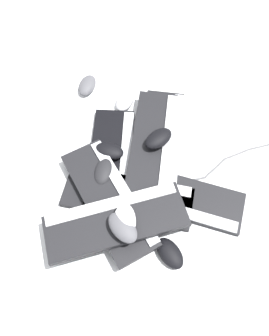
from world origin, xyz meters
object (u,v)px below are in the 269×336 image
object	(u,v)px
keyboard_4	(109,198)
mouse_2	(170,253)
keyboard_3	(178,197)
mouse_3	(125,220)
mouse_1	(108,151)
keyboard_6	(116,221)
keyboard_0	(161,139)
mouse_4	(158,138)
keyboard_2	(128,197)
mouse_6	(125,101)
keyboard_1	(111,160)
keyboard_5	(154,141)
mouse_0	(104,172)
mouse_7	(123,228)
mouse_5	(87,85)

from	to	relation	value
keyboard_4	mouse_2	size ratio (longest dim) A/B	3.82
keyboard_3	mouse_3	bearing A→B (deg)	138.67
mouse_3	mouse_1	bearing A→B (deg)	-170.66
keyboard_4	keyboard_6	bearing A→B (deg)	-147.82
keyboard_0	mouse_4	size ratio (longest dim) A/B	4.14
keyboard_0	keyboard_2	distance (m)	0.27
mouse_6	keyboard_1	bearing A→B (deg)	-168.72
keyboard_3	keyboard_5	bearing A→B (deg)	35.91
mouse_6	mouse_3	bearing A→B (deg)	-157.96
mouse_0	keyboard_4	bearing A→B (deg)	23.26
mouse_0	mouse_3	world-z (taller)	mouse_3
keyboard_3	mouse_3	world-z (taller)	mouse_3
mouse_0	keyboard_3	bearing A→B (deg)	83.69
mouse_0	mouse_6	xyz separation A→B (m)	(0.34, 0.02, -0.03)
keyboard_0	mouse_0	size ratio (longest dim) A/B	4.14
mouse_0	mouse_7	bearing A→B (deg)	29.06
keyboard_3	mouse_6	size ratio (longest dim) A/B	4.05
mouse_4	mouse_6	bearing A→B (deg)	-101.24
keyboard_0	mouse_5	bearing A→B (deg)	64.03
keyboard_1	keyboard_6	size ratio (longest dim) A/B	1.02
keyboard_5	mouse_7	size ratio (longest dim) A/B	4.14
mouse_3	mouse_0	bearing A→B (deg)	-162.33
keyboard_4	keyboard_5	size ratio (longest dim) A/B	0.92
keyboard_0	mouse_1	distance (m)	0.21
keyboard_4	mouse_6	size ratio (longest dim) A/B	3.82
keyboard_5	mouse_5	bearing A→B (deg)	57.59
keyboard_2	mouse_6	xyz separation A→B (m)	(0.40, 0.12, 0.01)
keyboard_2	mouse_0	distance (m)	0.12
keyboard_1	mouse_0	size ratio (longest dim) A/B	4.20
keyboard_1	mouse_5	world-z (taller)	mouse_5
keyboard_6	mouse_3	world-z (taller)	mouse_3
keyboard_6	mouse_6	distance (m)	0.52
keyboard_3	mouse_7	distance (m)	0.25
keyboard_3	mouse_2	size ratio (longest dim) A/B	4.05
mouse_1	mouse_2	world-z (taller)	mouse_1
keyboard_0	mouse_4	world-z (taller)	mouse_4
keyboard_1	mouse_7	bearing A→B (deg)	-154.86
keyboard_0	mouse_7	bearing A→B (deg)	175.58
mouse_0	mouse_3	bearing A→B (deg)	32.51
mouse_6	mouse_7	world-z (taller)	mouse_7
keyboard_0	keyboard_5	size ratio (longest dim) A/B	1.00
keyboard_0	keyboard_3	world-z (taller)	same
mouse_1	keyboard_1	bearing A→B (deg)	129.60
mouse_5	mouse_6	distance (m)	0.18
keyboard_1	keyboard_6	world-z (taller)	keyboard_6
keyboard_2	keyboard_4	xyz separation A→B (m)	(-0.03, 0.05, 0.03)
mouse_5	keyboard_3	bearing A→B (deg)	-130.37
keyboard_5	keyboard_4	bearing A→B (deg)	160.95
mouse_0	keyboard_2	bearing A→B (deg)	57.69
mouse_7	keyboard_4	bearing A→B (deg)	162.18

